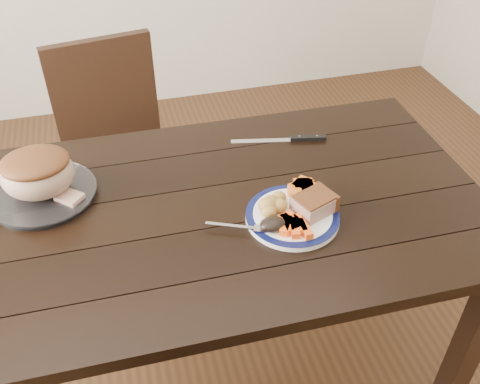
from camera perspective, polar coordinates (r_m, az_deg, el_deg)
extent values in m
plane|color=#472B16|center=(2.10, -2.35, -17.19)|extent=(4.00, 4.00, 0.00)
cube|color=black|center=(1.55, -3.05, -2.05)|extent=(1.62, 0.93, 0.04)
cube|color=black|center=(1.85, 23.28, -14.50)|extent=(0.07, 0.07, 0.71)
cube|color=black|center=(2.26, 13.46, -0.23)|extent=(0.07, 0.07, 0.71)
cube|color=black|center=(2.22, -12.05, 2.26)|extent=(0.48, 0.48, 0.04)
cube|color=black|center=(2.25, -14.27, 10.12)|extent=(0.42, 0.11, 0.46)
cube|color=black|center=(2.53, -8.53, 1.27)|extent=(0.04, 0.04, 0.43)
cube|color=black|center=(2.26, -5.68, -3.80)|extent=(0.04, 0.04, 0.43)
cube|color=black|center=(2.48, -16.41, -0.91)|extent=(0.04, 0.04, 0.43)
cube|color=black|center=(2.21, -14.49, -6.37)|extent=(0.04, 0.04, 0.43)
cylinder|color=white|center=(1.50, 5.61, -2.64)|extent=(0.26, 0.26, 0.02)
torus|color=#0B1038|center=(1.49, 5.63, -2.40)|extent=(0.26, 0.26, 0.02)
cylinder|color=white|center=(1.66, -20.17, -0.28)|extent=(0.30, 0.30, 0.02)
cube|color=#AB7969|center=(1.49, 7.87, -1.33)|extent=(0.13, 0.12, 0.05)
ellipsoid|color=gold|center=(1.47, 2.96, -1.46)|extent=(0.05, 0.05, 0.05)
ellipsoid|color=gold|center=(1.51, 4.14, -0.62)|extent=(0.04, 0.04, 0.04)
ellipsoid|color=gold|center=(1.48, 3.31, -1.18)|extent=(0.05, 0.05, 0.04)
ellipsoid|color=gold|center=(1.48, 4.20, -1.46)|extent=(0.05, 0.04, 0.04)
ellipsoid|color=gold|center=(1.46, 3.11, -2.10)|extent=(0.04, 0.04, 0.04)
cube|color=#F45814|center=(1.44, 6.44, -3.46)|extent=(0.03, 0.07, 0.02)
cube|color=#F45814|center=(1.45, 5.82, -3.03)|extent=(0.04, 0.07, 0.02)
cube|color=#F45814|center=(1.43, 4.91, -3.62)|extent=(0.05, 0.07, 0.02)
cube|color=#F45814|center=(1.44, 5.00, -3.47)|extent=(0.02, 0.07, 0.02)
cube|color=#F45814|center=(1.43, 6.89, -3.93)|extent=(0.03, 0.07, 0.02)
cube|color=#F45814|center=(1.43, 5.84, -3.86)|extent=(0.04, 0.07, 0.02)
cube|color=#F45814|center=(1.44, 5.38, -3.31)|extent=(0.05, 0.07, 0.02)
cube|color=orange|center=(1.55, 6.75, 0.46)|extent=(0.06, 0.06, 0.04)
cube|color=orange|center=(1.53, 7.58, 0.00)|extent=(0.07, 0.06, 0.04)
cube|color=orange|center=(1.54, 6.37, 0.16)|extent=(0.06, 0.06, 0.04)
cube|color=orange|center=(1.55, 6.67, 0.51)|extent=(0.07, 0.07, 0.04)
ellipsoid|color=black|center=(1.43, 3.51, -3.43)|extent=(0.07, 0.05, 0.03)
cube|color=silver|center=(1.44, -0.97, -3.67)|extent=(0.13, 0.07, 0.00)
cube|color=silver|center=(1.43, 2.39, -3.99)|extent=(0.05, 0.04, 0.00)
ellipsoid|color=tan|center=(1.62, -20.75, 1.77)|extent=(0.21, 0.18, 0.13)
cube|color=tan|center=(1.60, -17.70, -0.58)|extent=(0.09, 0.09, 0.02)
cube|color=silver|center=(1.80, 2.22, 5.47)|extent=(0.20, 0.06, 0.00)
cube|color=black|center=(1.82, 7.28, 5.73)|extent=(0.12, 0.04, 0.01)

